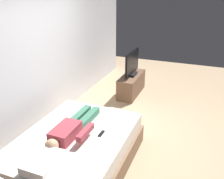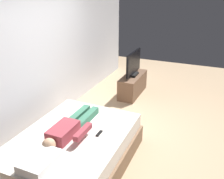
{
  "view_description": "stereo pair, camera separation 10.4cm",
  "coord_description": "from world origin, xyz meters",
  "views": [
    {
      "loc": [
        -3.54,
        -1.22,
        2.51
      ],
      "look_at": [
        0.4,
        0.38,
        0.69
      ],
      "focal_mm": 38.96,
      "sensor_mm": 36.0,
      "label": 1
    },
    {
      "loc": [
        -3.5,
        -1.32,
        2.51
      ],
      "look_at": [
        0.4,
        0.38,
        0.69
      ],
      "focal_mm": 38.96,
      "sensor_mm": 36.0,
      "label": 2
    }
  ],
  "objects": [
    {
      "name": "back_wall",
      "position": [
        0.4,
        1.6,
        1.4
      ],
      "size": [
        6.4,
        0.1,
        2.8
      ],
      "primitive_type": "cube",
      "color": "silver",
      "rests_on": "ground"
    },
    {
      "name": "pillow",
      "position": [
        -1.73,
        0.38,
        0.6
      ],
      "size": [
        0.48,
        0.34,
        0.12
      ],
      "primitive_type": "cube",
      "color": "white",
      "rests_on": "bed"
    },
    {
      "name": "ground_plane",
      "position": [
        0.0,
        0.0,
        0.0
      ],
      "size": [
        10.0,
        10.0,
        0.0
      ],
      "primitive_type": "plane",
      "color": "tan"
    },
    {
      "name": "tv",
      "position": [
        1.83,
        0.44,
        0.78
      ],
      "size": [
        0.88,
        0.2,
        0.59
      ],
      "color": "black",
      "rests_on": "tv_stand"
    },
    {
      "name": "remote",
      "position": [
        -0.85,
        0.04,
        0.55
      ],
      "size": [
        0.15,
        0.04,
        0.02
      ],
      "primitive_type": "cube",
      "color": "black",
      "rests_on": "bed"
    },
    {
      "name": "bed",
      "position": [
        -1.03,
        0.38,
        0.26
      ],
      "size": [
        2.05,
        1.52,
        0.54
      ],
      "color": "brown",
      "rests_on": "ground"
    },
    {
      "name": "tv_stand",
      "position": [
        1.83,
        0.44,
        0.25
      ],
      "size": [
        1.1,
        0.4,
        0.5
      ],
      "primitive_type": "cube",
      "color": "brown",
      "rests_on": "ground"
    },
    {
      "name": "person",
      "position": [
        -1.0,
        0.44,
        0.62
      ],
      "size": [
        1.26,
        0.46,
        0.18
      ],
      "color": "#993842",
      "rests_on": "bed"
    }
  ]
}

